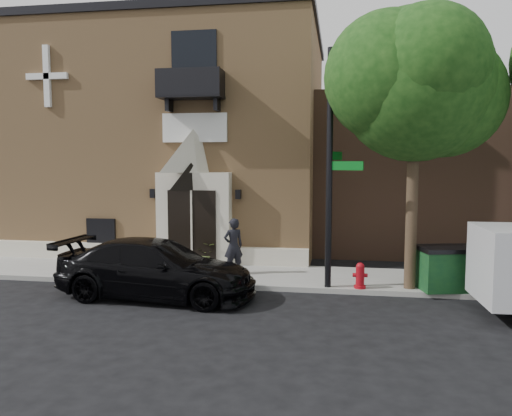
{
  "coord_description": "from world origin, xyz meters",
  "views": [
    {
      "loc": [
        3.97,
        -13.97,
        3.74
      ],
      "look_at": [
        1.32,
        2.0,
        2.22
      ],
      "focal_mm": 35.0,
      "sensor_mm": 36.0,
      "label": 1
    }
  ],
  "objects_px": {
    "pedestrian_near": "(233,246)",
    "dumpster": "(452,268)",
    "street_sign": "(330,169)",
    "black_sedan": "(156,269)",
    "fire_hydrant": "(360,276)"
  },
  "relations": [
    {
      "from": "fire_hydrant",
      "to": "pedestrian_near",
      "type": "xyz_separation_m",
      "value": [
        -3.93,
        1.22,
        0.53
      ]
    },
    {
      "from": "black_sedan",
      "to": "dumpster",
      "type": "bearing_deg",
      "value": -74.63
    },
    {
      "from": "street_sign",
      "to": "black_sedan",
      "type": "bearing_deg",
      "value": -143.69
    },
    {
      "from": "street_sign",
      "to": "pedestrian_near",
      "type": "relative_size",
      "value": 3.76
    },
    {
      "from": "black_sedan",
      "to": "pedestrian_near",
      "type": "height_order",
      "value": "pedestrian_near"
    },
    {
      "from": "fire_hydrant",
      "to": "street_sign",
      "type": "bearing_deg",
      "value": 179.21
    },
    {
      "from": "pedestrian_near",
      "to": "dumpster",
      "type": "bearing_deg",
      "value": 137.49
    },
    {
      "from": "street_sign",
      "to": "dumpster",
      "type": "xyz_separation_m",
      "value": [
        3.42,
        0.27,
        -2.76
      ]
    },
    {
      "from": "black_sedan",
      "to": "dumpster",
      "type": "height_order",
      "value": "black_sedan"
    },
    {
      "from": "street_sign",
      "to": "pedestrian_near",
      "type": "xyz_separation_m",
      "value": [
        -3.05,
        1.2,
        -2.48
      ]
    },
    {
      "from": "black_sedan",
      "to": "pedestrian_near",
      "type": "bearing_deg",
      "value": -28.11
    },
    {
      "from": "fire_hydrant",
      "to": "dumpster",
      "type": "xyz_separation_m",
      "value": [
        2.54,
        0.28,
        0.26
      ]
    },
    {
      "from": "fire_hydrant",
      "to": "pedestrian_near",
      "type": "bearing_deg",
      "value": 162.78
    },
    {
      "from": "black_sedan",
      "to": "street_sign",
      "type": "distance_m",
      "value": 5.56
    },
    {
      "from": "street_sign",
      "to": "fire_hydrant",
      "type": "height_order",
      "value": "street_sign"
    }
  ]
}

